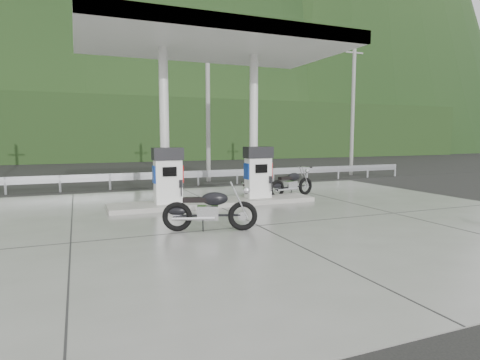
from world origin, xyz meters
name	(u,v)px	position (x,y,z in m)	size (l,w,h in m)	color
ground	(244,219)	(0.00, 0.00, 0.00)	(160.00, 160.00, 0.00)	black
forecourt_apron	(244,219)	(0.00, 0.00, 0.01)	(18.00, 14.00, 0.02)	slate
pump_island	(215,202)	(0.00, 2.50, 0.10)	(7.00, 1.40, 0.15)	#98958D
gas_pump_left	(168,176)	(-1.60, 2.50, 1.07)	(0.95, 0.55, 1.80)	white
gas_pump_right	(258,172)	(1.60, 2.50, 1.07)	(0.95, 0.55, 1.80)	white
canopy_column_left	(164,126)	(-1.60, 2.90, 2.67)	(0.30, 0.30, 5.00)	silver
canopy_column_right	(254,127)	(1.60, 2.90, 2.67)	(0.30, 0.30, 5.00)	silver
canopy_roof	(214,43)	(0.00, 2.50, 5.37)	(8.50, 5.00, 0.40)	white
guardrail	(177,171)	(0.00, 8.00, 0.71)	(26.00, 0.16, 1.42)	#ACAEB4
road	(163,179)	(0.00, 11.50, 0.00)	(60.00, 7.00, 0.01)	black
utility_pole_b	(208,103)	(2.00, 9.50, 4.00)	(0.22, 0.22, 8.00)	gray
utility_pole_c	(353,108)	(11.00, 9.50, 4.00)	(0.22, 0.22, 8.00)	gray
tree_band	(124,129)	(0.00, 30.00, 3.00)	(80.00, 6.00, 6.00)	black
forested_hills	(105,150)	(0.00, 60.00, 0.00)	(100.00, 40.00, 140.00)	black
motorcycle_left	(210,210)	(-1.32, -1.04, 0.54)	(2.18, 0.69, 1.03)	black
motorcycle_right	(292,184)	(3.35, 3.19, 0.51)	(2.07, 0.65, 0.98)	black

